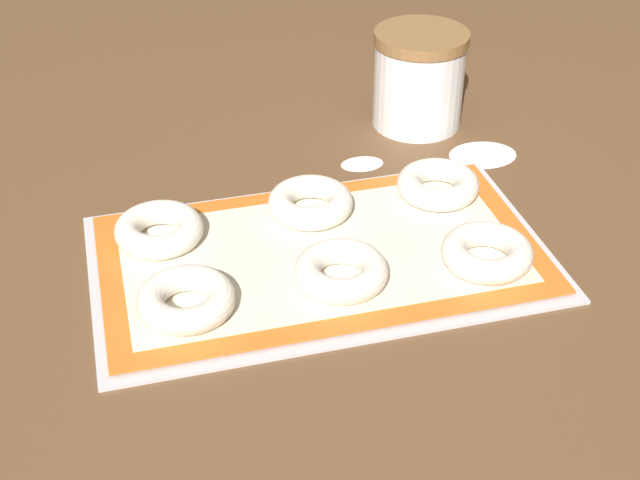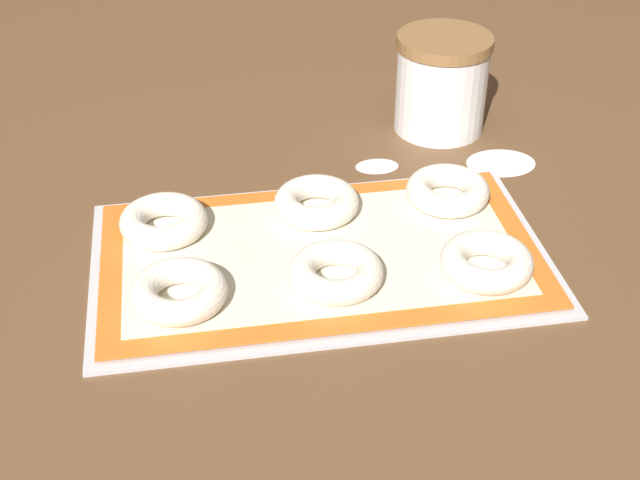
% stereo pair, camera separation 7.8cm
% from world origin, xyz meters
% --- Properties ---
extents(ground_plane, '(2.80, 2.80, 0.00)m').
position_xyz_m(ground_plane, '(0.00, 0.00, 0.00)').
color(ground_plane, brown).
extents(baking_tray, '(0.53, 0.31, 0.01)m').
position_xyz_m(baking_tray, '(-0.02, 0.00, 0.00)').
color(baking_tray, silver).
rests_on(baking_tray, ground_plane).
extents(baking_mat, '(0.50, 0.28, 0.00)m').
position_xyz_m(baking_mat, '(-0.02, 0.00, 0.01)').
color(baking_mat, orange).
rests_on(baking_mat, baking_tray).
extents(bagel_front_left, '(0.10, 0.10, 0.03)m').
position_xyz_m(bagel_front_left, '(-0.18, -0.07, 0.03)').
color(bagel_front_left, silver).
rests_on(bagel_front_left, baking_mat).
extents(bagel_front_center, '(0.10, 0.10, 0.03)m').
position_xyz_m(bagel_front_center, '(-0.01, -0.06, 0.03)').
color(bagel_front_center, silver).
rests_on(bagel_front_center, baking_mat).
extents(bagel_front_right, '(0.10, 0.10, 0.03)m').
position_xyz_m(bagel_front_right, '(0.16, -0.07, 0.03)').
color(bagel_front_right, silver).
rests_on(bagel_front_right, baking_mat).
extents(bagel_back_left, '(0.10, 0.10, 0.03)m').
position_xyz_m(bagel_back_left, '(-0.19, 0.07, 0.03)').
color(bagel_back_left, silver).
rests_on(bagel_back_left, baking_mat).
extents(bagel_back_center, '(0.10, 0.10, 0.03)m').
position_xyz_m(bagel_back_center, '(-0.01, 0.08, 0.03)').
color(bagel_back_center, silver).
rests_on(bagel_back_center, baking_mat).
extents(bagel_back_right, '(0.10, 0.10, 0.03)m').
position_xyz_m(bagel_back_right, '(0.16, 0.08, 0.03)').
color(bagel_back_right, silver).
rests_on(bagel_back_right, baking_mat).
extents(flour_canister, '(0.13, 0.13, 0.14)m').
position_xyz_m(flour_canister, '(0.21, 0.29, 0.07)').
color(flour_canister, white).
rests_on(flour_canister, ground_plane).
extents(flour_patch_near, '(0.06, 0.04, 0.00)m').
position_xyz_m(flour_patch_near, '(0.10, 0.20, 0.00)').
color(flour_patch_near, white).
rests_on(flour_patch_near, ground_plane).
extents(flour_patch_far, '(0.10, 0.08, 0.00)m').
position_xyz_m(flour_patch_far, '(0.27, 0.18, 0.00)').
color(flour_patch_far, white).
rests_on(flour_patch_far, ground_plane).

